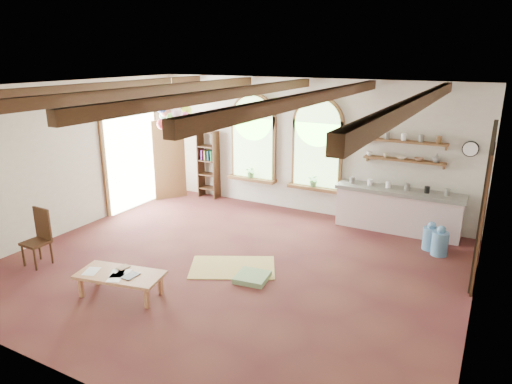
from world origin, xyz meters
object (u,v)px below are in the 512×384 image
Objects in this scene: kitchen_counter at (398,210)px; balloon_cluster at (173,115)px; side_chair at (38,249)px; coffee_table at (120,276)px.

kitchen_counter is 2.32× the size of balloon_cluster.
coffee_table is at bearing -3.53° from side_chair.
coffee_table is at bearing -123.50° from kitchen_counter.
kitchen_counter reaches higher than coffee_table.
balloon_cluster reaches higher than side_chair.
side_chair reaches higher than coffee_table.
side_chair is at bearing -94.87° from balloon_cluster.
balloon_cluster is (-5.12, -1.11, 1.86)m from kitchen_counter.
side_chair is (-2.16, 0.13, -0.04)m from coffee_table.
kitchen_counter is 5.95m from coffee_table.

